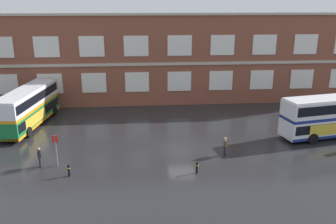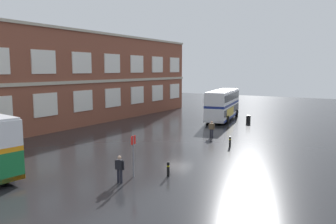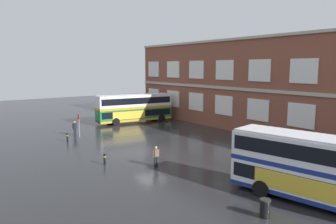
# 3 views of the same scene
# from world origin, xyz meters

# --- Properties ---
(ground_plane) EXTENTS (120.00, 120.00, 0.00)m
(ground_plane) POSITION_xyz_m (0.00, 2.00, 0.00)
(ground_plane) COLOR #232326
(brick_terminal_building) EXTENTS (48.38, 8.19, 11.59)m
(brick_terminal_building) POSITION_xyz_m (1.30, 17.98, 5.65)
(brick_terminal_building) COLOR brown
(brick_terminal_building) RESTS_ON ground
(double_decker_near) EXTENTS (4.06, 11.25, 4.07)m
(double_decker_near) POSITION_xyz_m (-15.72, 7.47, 2.15)
(double_decker_near) COLOR #197038
(double_decker_near) RESTS_ON ground
(double_decker_middle) EXTENTS (11.29, 4.60, 4.07)m
(double_decker_middle) POSITION_xyz_m (15.52, 1.88, 2.15)
(double_decker_middle) COLOR silver
(double_decker_middle) RESTS_ON ground
(waiting_passenger) EXTENTS (0.26, 0.64, 1.70)m
(waiting_passenger) POSITION_xyz_m (3.58, -1.87, 0.93)
(waiting_passenger) COLOR black
(waiting_passenger) RESTS_ON ground
(second_passenger) EXTENTS (0.32, 0.64, 1.70)m
(second_passenger) POSITION_xyz_m (-12.04, -2.87, 0.93)
(second_passenger) COLOR black
(second_passenger) RESTS_ON ground
(bus_stand_flag) EXTENTS (0.44, 0.10, 2.70)m
(bus_stand_flag) POSITION_xyz_m (-10.67, -2.86, 1.64)
(bus_stand_flag) COLOR slate
(bus_stand_flag) RESTS_ON ground
(safety_bollard_west) EXTENTS (0.19, 0.19, 0.95)m
(safety_bollard_west) POSITION_xyz_m (0.61, -5.03, 0.49)
(safety_bollard_west) COLOR black
(safety_bollard_west) RESTS_ON ground
(safety_bollard_east) EXTENTS (0.19, 0.19, 0.95)m
(safety_bollard_east) POSITION_xyz_m (-9.38, -4.70, 0.49)
(safety_bollard_east) COLOR black
(safety_bollard_east) RESTS_ON ground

